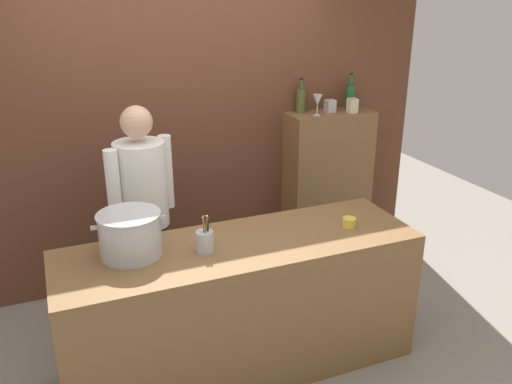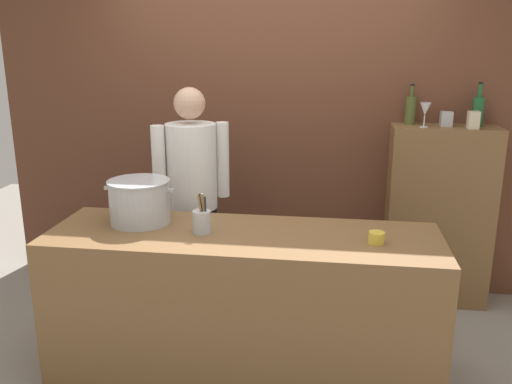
{
  "view_description": "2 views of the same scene",
  "coord_description": "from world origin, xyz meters",
  "px_view_note": "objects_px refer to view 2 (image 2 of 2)",
  "views": [
    {
      "loc": [
        -1.02,
        -2.73,
        2.36
      ],
      "look_at": [
        0.28,
        0.41,
        1.05
      ],
      "focal_mm": 37.3,
      "sensor_mm": 36.0,
      "label": 1
    },
    {
      "loc": [
        0.49,
        -2.86,
        1.95
      ],
      "look_at": [
        0.02,
        0.42,
        1.03
      ],
      "focal_mm": 38.18,
      "sensor_mm": 36.0,
      "label": 2
    }
  ],
  "objects_px": {
    "wine_bottle_green": "(478,110)",
    "spice_tin_silver": "(446,119)",
    "stockpot_large": "(140,202)",
    "butter_jar": "(377,238)",
    "wine_bottle_olive": "(411,109)",
    "utensil_crock": "(202,221)",
    "spice_tin_cream": "(473,120)",
    "wine_glass_wide": "(425,110)",
    "chef": "(192,190)"
  },
  "relations": [
    {
      "from": "spice_tin_cream",
      "to": "wine_bottle_olive",
      "type": "bearing_deg",
      "value": 157.91
    },
    {
      "from": "butter_jar",
      "to": "wine_bottle_green",
      "type": "xyz_separation_m",
      "value": [
        0.77,
        1.29,
        0.54
      ]
    },
    {
      "from": "wine_bottle_green",
      "to": "wine_bottle_olive",
      "type": "distance_m",
      "value": 0.47
    },
    {
      "from": "wine_bottle_olive",
      "to": "chef",
      "type": "bearing_deg",
      "value": -157.39
    },
    {
      "from": "spice_tin_silver",
      "to": "spice_tin_cream",
      "type": "bearing_deg",
      "value": -28.46
    },
    {
      "from": "stockpot_large",
      "to": "wine_bottle_green",
      "type": "bearing_deg",
      "value": 28.01
    },
    {
      "from": "wine_bottle_green",
      "to": "wine_glass_wide",
      "type": "height_order",
      "value": "wine_bottle_green"
    },
    {
      "from": "utensil_crock",
      "to": "wine_bottle_green",
      "type": "height_order",
      "value": "wine_bottle_green"
    },
    {
      "from": "stockpot_large",
      "to": "wine_bottle_green",
      "type": "distance_m",
      "value": 2.47
    },
    {
      "from": "utensil_crock",
      "to": "spice_tin_cream",
      "type": "bearing_deg",
      "value": 33.91
    },
    {
      "from": "butter_jar",
      "to": "utensil_crock",
      "type": "bearing_deg",
      "value": 178.44
    },
    {
      "from": "butter_jar",
      "to": "wine_bottle_green",
      "type": "bearing_deg",
      "value": 59.26
    },
    {
      "from": "spice_tin_silver",
      "to": "wine_bottle_green",
      "type": "bearing_deg",
      "value": 12.06
    },
    {
      "from": "wine_glass_wide",
      "to": "butter_jar",
      "type": "bearing_deg",
      "value": -107.99
    },
    {
      "from": "stockpot_large",
      "to": "butter_jar",
      "type": "relative_size",
      "value": 4.91
    },
    {
      "from": "butter_jar",
      "to": "wine_glass_wide",
      "type": "distance_m",
      "value": 1.35
    },
    {
      "from": "utensil_crock",
      "to": "wine_bottle_olive",
      "type": "relative_size",
      "value": 0.81
    },
    {
      "from": "utensil_crock",
      "to": "spice_tin_silver",
      "type": "xyz_separation_m",
      "value": [
        1.51,
        1.22,
        0.44
      ]
    },
    {
      "from": "wine_bottle_olive",
      "to": "spice_tin_cream",
      "type": "bearing_deg",
      "value": -22.09
    },
    {
      "from": "utensil_crock",
      "to": "butter_jar",
      "type": "height_order",
      "value": "utensil_crock"
    },
    {
      "from": "stockpot_large",
      "to": "spice_tin_silver",
      "type": "bearing_deg",
      "value": 29.64
    },
    {
      "from": "stockpot_large",
      "to": "wine_glass_wide",
      "type": "xyz_separation_m",
      "value": [
        1.76,
        1.02,
        0.45
      ]
    },
    {
      "from": "chef",
      "to": "spice_tin_silver",
      "type": "xyz_separation_m",
      "value": [
        1.74,
        0.55,
        0.45
      ]
    },
    {
      "from": "wine_bottle_green",
      "to": "wine_glass_wide",
      "type": "xyz_separation_m",
      "value": [
        -0.39,
        -0.12,
        0.01
      ]
    },
    {
      "from": "butter_jar",
      "to": "wine_glass_wide",
      "type": "height_order",
      "value": "wine_glass_wide"
    },
    {
      "from": "butter_jar",
      "to": "spice_tin_cream",
      "type": "height_order",
      "value": "spice_tin_cream"
    },
    {
      "from": "butter_jar",
      "to": "spice_tin_cream",
      "type": "distance_m",
      "value": 1.44
    },
    {
      "from": "stockpot_large",
      "to": "spice_tin_silver",
      "type": "relative_size",
      "value": 4.04
    },
    {
      "from": "utensil_crock",
      "to": "wine_bottle_olive",
      "type": "distance_m",
      "value": 1.88
    },
    {
      "from": "wine_bottle_green",
      "to": "wine_glass_wide",
      "type": "relative_size",
      "value": 1.78
    },
    {
      "from": "stockpot_large",
      "to": "spice_tin_cream",
      "type": "xyz_separation_m",
      "value": [
        2.09,
        1.0,
        0.39
      ]
    },
    {
      "from": "wine_bottle_green",
      "to": "spice_tin_silver",
      "type": "distance_m",
      "value": 0.24
    },
    {
      "from": "wine_bottle_olive",
      "to": "spice_tin_cream",
      "type": "height_order",
      "value": "wine_bottle_olive"
    },
    {
      "from": "utensil_crock",
      "to": "spice_tin_cream",
      "type": "relative_size",
      "value": 1.95
    },
    {
      "from": "wine_bottle_green",
      "to": "chef",
      "type": "bearing_deg",
      "value": -163.13
    },
    {
      "from": "butter_jar",
      "to": "spice_tin_silver",
      "type": "xyz_separation_m",
      "value": [
        0.54,
        1.24,
        0.48
      ]
    },
    {
      "from": "spice_tin_silver",
      "to": "wine_bottle_olive",
      "type": "bearing_deg",
      "value": 162.61
    },
    {
      "from": "butter_jar",
      "to": "stockpot_large",
      "type": "bearing_deg",
      "value": 173.73
    },
    {
      "from": "stockpot_large",
      "to": "spice_tin_cream",
      "type": "height_order",
      "value": "spice_tin_cream"
    },
    {
      "from": "chef",
      "to": "stockpot_large",
      "type": "bearing_deg",
      "value": 44.2
    },
    {
      "from": "wine_glass_wide",
      "to": "spice_tin_silver",
      "type": "relative_size",
      "value": 1.66
    },
    {
      "from": "stockpot_large",
      "to": "spice_tin_silver",
      "type": "distance_m",
      "value": 2.24
    },
    {
      "from": "wine_bottle_green",
      "to": "butter_jar",
      "type": "bearing_deg",
      "value": -120.74
    },
    {
      "from": "wine_bottle_olive",
      "to": "wine_glass_wide",
      "type": "xyz_separation_m",
      "value": [
        0.08,
        -0.14,
        0.01
      ]
    },
    {
      "from": "spice_tin_cream",
      "to": "spice_tin_silver",
      "type": "relative_size",
      "value": 1.15
    },
    {
      "from": "chef",
      "to": "stockpot_large",
      "type": "relative_size",
      "value": 3.89
    },
    {
      "from": "chef",
      "to": "spice_tin_cream",
      "type": "height_order",
      "value": "chef"
    },
    {
      "from": "butter_jar",
      "to": "wine_bottle_olive",
      "type": "height_order",
      "value": "wine_bottle_olive"
    },
    {
      "from": "utensil_crock",
      "to": "wine_glass_wide",
      "type": "xyz_separation_m",
      "value": [
        1.35,
        1.15,
        0.51
      ]
    },
    {
      "from": "wine_bottle_olive",
      "to": "wine_glass_wide",
      "type": "relative_size",
      "value": 1.66
    }
  ]
}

